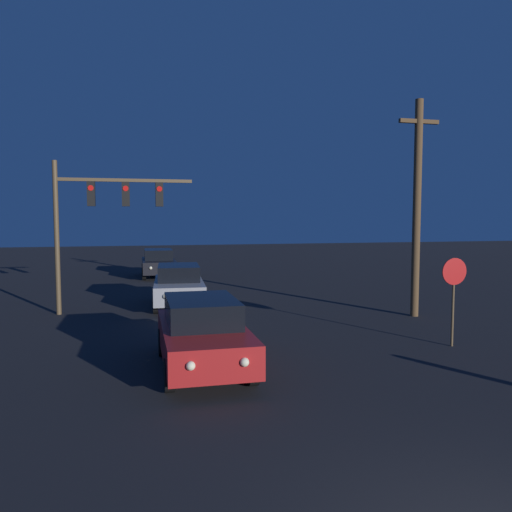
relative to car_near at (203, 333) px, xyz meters
name	(u,v)px	position (x,y,z in m)	size (l,w,h in m)	color
car_near	(203,333)	(0.00, 0.00, 0.00)	(1.96, 4.54, 1.63)	#B21E1E
car_mid	(179,285)	(0.19, 8.41, 0.00)	(2.17, 4.61, 1.63)	#99999E
car_far	(159,263)	(-0.11, 18.57, 0.00)	(1.96, 4.54, 1.63)	black
traffic_signal_mast	(99,209)	(-2.72, 7.75, 2.99)	(4.98, 0.30, 5.57)	brown
stop_sign	(454,285)	(6.92, 0.36, 0.86)	(0.74, 0.07, 2.44)	brown
utility_pole	(417,205)	(8.21, 4.37, 3.11)	(1.50, 0.28, 7.63)	brown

